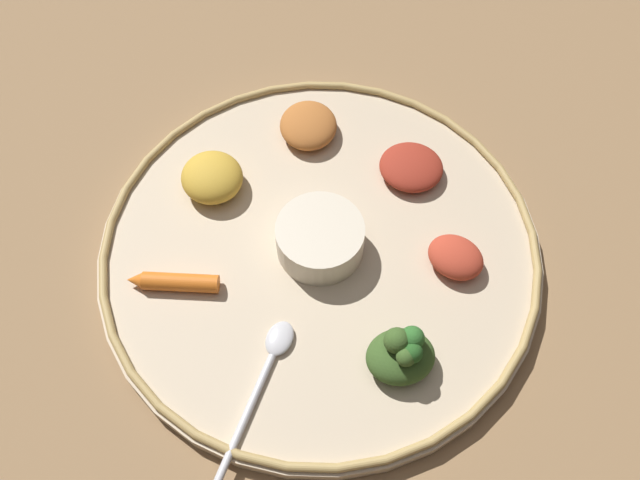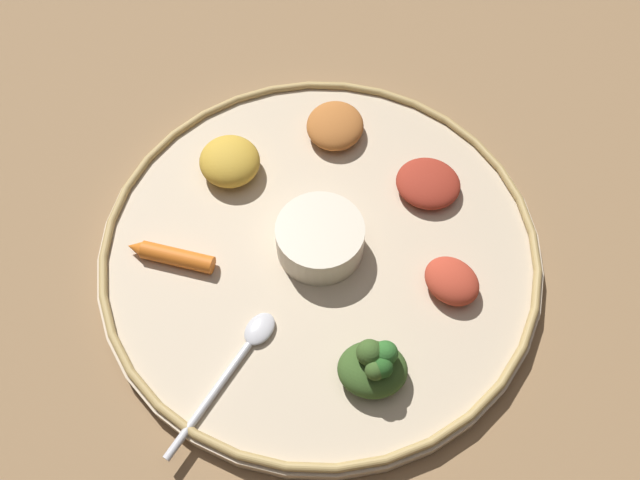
{
  "view_description": "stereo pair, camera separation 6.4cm",
  "coord_description": "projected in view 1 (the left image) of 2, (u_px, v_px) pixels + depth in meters",
  "views": [
    {
      "loc": [
        0.21,
        -0.24,
        0.59
      ],
      "look_at": [
        0.0,
        0.0,
        0.03
      ],
      "focal_mm": 38.13,
      "sensor_mm": 36.0,
      "label": 1
    },
    {
      "loc": [
        0.26,
        -0.2,
        0.59
      ],
      "look_at": [
        0.0,
        0.0,
        0.03
      ],
      "focal_mm": 38.13,
      "sensor_mm": 36.0,
      "label": 2
    }
  ],
  "objects": [
    {
      "name": "platter_rim",
      "position": [
        320.0,
        246.0,
        0.65
      ],
      "size": [
        0.42,
        0.42,
        0.01
      ],
      "primitive_type": "torus",
      "color": "tan",
      "rests_on": "platter"
    },
    {
      "name": "mound_berbere_red",
      "position": [
        456.0,
        257.0,
        0.64
      ],
      "size": [
        0.06,
        0.05,
        0.03
      ],
      "primitive_type": "ellipsoid",
      "rotation": [
        0.0,
        0.0,
        0.11
      ],
      "color": "#B73D28",
      "rests_on": "platter"
    },
    {
      "name": "ground_plane",
      "position": [
        320.0,
        256.0,
        0.67
      ],
      "size": [
        2.4,
        2.4,
        0.0
      ],
      "primitive_type": "plane",
      "color": "olive"
    },
    {
      "name": "spoon",
      "position": [
        265.0,
        372.0,
        0.59
      ],
      "size": [
        0.07,
        0.15,
        0.01
      ],
      "color": "silver",
      "rests_on": "platter"
    },
    {
      "name": "platter",
      "position": [
        320.0,
        252.0,
        0.66
      ],
      "size": [
        0.43,
        0.43,
        0.02
      ],
      "primitive_type": "cylinder",
      "color": "#C6B293",
      "rests_on": "ground_plane"
    },
    {
      "name": "greens_pile",
      "position": [
        402.0,
        354.0,
        0.58
      ],
      "size": [
        0.08,
        0.08,
        0.05
      ],
      "color": "#385623",
      "rests_on": "platter"
    },
    {
      "name": "center_bowl",
      "position": [
        320.0,
        238.0,
        0.64
      ],
      "size": [
        0.08,
        0.08,
        0.04
      ],
      "color": "beige",
      "rests_on": "platter"
    },
    {
      "name": "mound_chickpea",
      "position": [
        308.0,
        125.0,
        0.72
      ],
      "size": [
        0.09,
        0.09,
        0.03
      ],
      "primitive_type": "ellipsoid",
      "rotation": [
        0.0,
        0.0,
        2.33
      ],
      "color": "#B2662D",
      "rests_on": "platter"
    },
    {
      "name": "carrot_near_spoon",
      "position": [
        174.0,
        282.0,
        0.63
      ],
      "size": [
        0.08,
        0.07,
        0.02
      ],
      "color": "orange",
      "rests_on": "platter"
    },
    {
      "name": "mound_lentil_yellow",
      "position": [
        212.0,
        177.0,
        0.68
      ],
      "size": [
        0.07,
        0.07,
        0.03
      ],
      "primitive_type": "ellipsoid",
      "rotation": [
        0.0,
        0.0,
        1.4
      ],
      "color": "gold",
      "rests_on": "platter"
    },
    {
      "name": "mound_beet",
      "position": [
        411.0,
        167.0,
        0.69
      ],
      "size": [
        0.09,
        0.08,
        0.02
      ],
      "primitive_type": "ellipsoid",
      "rotation": [
        0.0,
        0.0,
        3.61
      ],
      "color": "maroon",
      "rests_on": "platter"
    }
  ]
}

